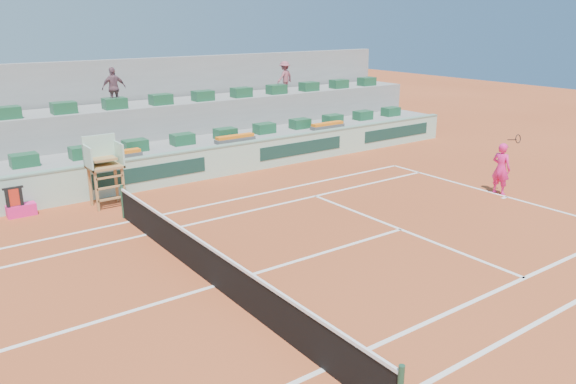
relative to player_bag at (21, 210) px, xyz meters
The scene contains 16 objects.
ground 8.48m from the player_bag, 72.11° to the right, with size 90.00×90.00×0.00m, color #A2421F.
seating_tier_lower 3.72m from the player_bag, 45.31° to the left, with size 36.00×4.00×1.20m, color gray.
seating_tier_upper 5.09m from the player_bag, 58.40° to the left, with size 36.00×2.40×2.60m, color gray.
stadium_back_wall 6.69m from the player_bag, 65.94° to the left, with size 36.00×0.40×4.40m, color gray.
player_bag is the anchor object (origin of this frame).
spectator_mid 6.80m from the player_bag, 38.69° to the left, with size 0.97×0.40×1.65m, color #7A515E.
spectator_right 14.06m from the player_bag, 15.88° to the left, with size 0.99×0.57×1.53m, color #974B58.
court_lines 8.48m from the player_bag, 72.11° to the right, with size 23.89×11.09×0.01m.
tennis_net 8.48m from the player_bag, 72.11° to the right, with size 0.10×11.97×1.10m.
advertising_hoarding 2.70m from the player_bag, ahead, with size 36.00×0.34×1.26m.
umpire_chair 2.99m from the player_bag, 12.39° to the right, with size 1.10×0.90×2.40m.
seat_row_lower 3.36m from the player_bag, 33.63° to the left, with size 32.90×0.60×0.44m.
seat_row_upper 5.18m from the player_bag, 54.36° to the left, with size 32.90×0.60×0.44m.
flower_planters 1.84m from the player_bag, 40.17° to the left, with size 26.80×0.36×0.28m.
towel_rack 0.46m from the player_bag, 146.14° to the right, with size 0.61×0.10×1.03m.
tennis_player 16.49m from the player_bag, 27.59° to the right, with size 0.51×0.92×2.28m.
Camera 1 is at (-5.70, -10.84, 6.12)m, focal length 35.00 mm.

